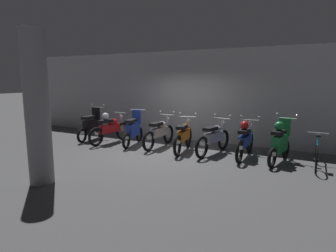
{
  "coord_description": "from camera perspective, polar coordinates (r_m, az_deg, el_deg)",
  "views": [
    {
      "loc": [
        3.91,
        -7.46,
        2.21
      ],
      "look_at": [
        -0.09,
        0.41,
        0.75
      ],
      "focal_mm": 30.12,
      "sensor_mm": 36.0,
      "label": 1
    }
  ],
  "objects": [
    {
      "name": "motorbike_slot_2",
      "position": [
        9.64,
        -7.02,
        -0.75
      ],
      "size": [
        0.58,
        1.66,
        1.18
      ],
      "color": "black",
      "rests_on": "ground"
    },
    {
      "name": "back_wall",
      "position": [
        10.4,
        4.81,
        6.09
      ],
      "size": [
        16.0,
        0.3,
        3.24
      ],
      "primitive_type": "cube",
      "color": "#ADADB2",
      "rests_on": "ground"
    },
    {
      "name": "motorbike_slot_1",
      "position": [
        10.1,
        -11.68,
        -0.4
      ],
      "size": [
        0.56,
        1.95,
        1.08
      ],
      "color": "black",
      "rests_on": "ground"
    },
    {
      "name": "motorbike_slot_3",
      "position": [
        9.28,
        -1.73,
        -1.28
      ],
      "size": [
        0.59,
        1.95,
        1.15
      ],
      "color": "black",
      "rests_on": "ground"
    },
    {
      "name": "support_pillar",
      "position": [
        6.45,
        -24.97,
        3.25
      ],
      "size": [
        0.5,
        0.5,
        3.24
      ],
      "primitive_type": "cylinder",
      "color": "gray",
      "rests_on": "ground"
    },
    {
      "name": "motorbike_slot_4",
      "position": [
        8.75,
        3.16,
        -1.94
      ],
      "size": [
        0.58,
        1.94,
        1.15
      ],
      "color": "black",
      "rests_on": "ground"
    },
    {
      "name": "motorbike_slot_5",
      "position": [
        8.53,
        9.24,
        -2.35
      ],
      "size": [
        0.63,
        1.93,
        1.15
      ],
      "color": "black",
      "rests_on": "ground"
    },
    {
      "name": "motorbike_slot_0",
      "position": [
        10.79,
        -15.17,
        0.09
      ],
      "size": [
        0.59,
        1.68,
        1.29
      ],
      "color": "black",
      "rests_on": "ground"
    },
    {
      "name": "ground_plane",
      "position": [
        8.71,
        -0.73,
        -5.31
      ],
      "size": [
        80.0,
        80.0,
        0.0
      ],
      "primitive_type": "plane",
      "color": "#4C4C4F"
    },
    {
      "name": "motorbike_slot_7",
      "position": [
        8.08,
        21.75,
        -3.01
      ],
      "size": [
        0.6,
        1.66,
        1.29
      ],
      "color": "black",
      "rests_on": "ground"
    },
    {
      "name": "motorbike_slot_6",
      "position": [
        8.31,
        15.38,
        -2.62
      ],
      "size": [
        0.59,
        1.95,
        1.15
      ],
      "color": "black",
      "rests_on": "ground"
    },
    {
      "name": "bicycle",
      "position": [
        8.1,
        27.85,
        -4.9
      ],
      "size": [
        0.5,
        1.73,
        0.89
      ],
      "color": "black",
      "rests_on": "ground"
    }
  ]
}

